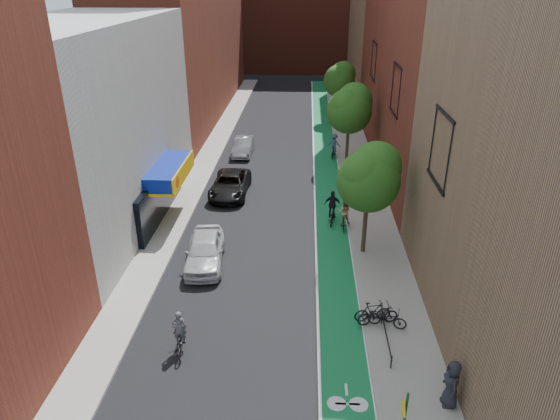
# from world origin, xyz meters

# --- Properties ---
(ground) EXTENTS (160.00, 160.00, 0.00)m
(ground) POSITION_xyz_m (0.00, 0.00, 0.00)
(ground) COLOR black
(ground) RESTS_ON ground
(bike_lane) EXTENTS (2.00, 68.00, 0.01)m
(bike_lane) POSITION_xyz_m (4.00, 26.00, 0.01)
(bike_lane) COLOR #157A35
(bike_lane) RESTS_ON ground
(sidewalk_left) EXTENTS (2.00, 68.00, 0.15)m
(sidewalk_left) POSITION_xyz_m (-6.00, 26.00, 0.07)
(sidewalk_left) COLOR gray
(sidewalk_left) RESTS_ON ground
(sidewalk_right) EXTENTS (3.00, 68.00, 0.15)m
(sidewalk_right) POSITION_xyz_m (6.50, 26.00, 0.07)
(sidewalk_right) COLOR gray
(sidewalk_right) RESTS_ON ground
(building_left_white) EXTENTS (8.00, 20.00, 12.00)m
(building_left_white) POSITION_xyz_m (-11.00, 14.00, 6.00)
(building_left_white) COLOR silver
(building_left_white) RESTS_ON ground
(building_left_far_red) EXTENTS (8.00, 36.00, 22.00)m
(building_left_far_red) POSITION_xyz_m (-11.00, 42.00, 11.00)
(building_left_far_red) COLOR maroon
(building_left_far_red) RESTS_ON ground
(building_right_mid_red) EXTENTS (8.00, 28.00, 22.00)m
(building_right_mid_red) POSITION_xyz_m (12.00, 26.00, 11.00)
(building_right_mid_red) COLOR maroon
(building_right_mid_red) RESTS_ON ground
(building_right_far_tan) EXTENTS (8.00, 20.00, 18.00)m
(building_right_far_tan) POSITION_xyz_m (12.00, 50.00, 9.00)
(building_right_far_tan) COLOR #8C6B4C
(building_right_far_tan) RESTS_ON ground
(building_far_closure) EXTENTS (30.00, 14.00, 20.00)m
(building_far_closure) POSITION_xyz_m (0.00, 72.00, 10.00)
(building_far_closure) COLOR maroon
(building_far_closure) RESTS_ON ground
(tree_near) EXTENTS (3.40, 3.36, 6.42)m
(tree_near) POSITION_xyz_m (5.65, 10.02, 4.66)
(tree_near) COLOR #332619
(tree_near) RESTS_ON ground
(tree_mid) EXTENTS (3.55, 3.53, 6.74)m
(tree_mid) POSITION_xyz_m (5.65, 24.02, 4.89)
(tree_mid) COLOR #332619
(tree_mid) RESTS_ON ground
(tree_far) EXTENTS (3.30, 3.25, 6.21)m
(tree_far) POSITION_xyz_m (5.65, 38.02, 4.50)
(tree_far) COLOR #332619
(tree_far) RESTS_ON ground
(parked_car_white) EXTENTS (2.40, 4.99, 1.64)m
(parked_car_white) POSITION_xyz_m (-3.00, 8.45, 0.82)
(parked_car_white) COLOR silver
(parked_car_white) RESTS_ON ground
(parked_car_black) EXTENTS (2.59, 5.43, 1.50)m
(parked_car_black) POSITION_xyz_m (-3.00, 17.90, 0.75)
(parked_car_black) COLOR black
(parked_car_black) RESTS_ON ground
(parked_car_silver) EXTENTS (1.59, 4.45, 1.46)m
(parked_car_silver) POSITION_xyz_m (-3.12, 26.71, 0.73)
(parked_car_silver) COLOR gray
(parked_car_silver) RESTS_ON ground
(cyclist_lead) EXTENTS (0.94, 1.86, 1.92)m
(cyclist_lead) POSITION_xyz_m (-2.73, 1.52, 0.63)
(cyclist_lead) COLOR black
(cyclist_lead) RESTS_ON ground
(cyclist_lane_near) EXTENTS (0.83, 1.52, 1.99)m
(cyclist_lane_near) POSITION_xyz_m (4.70, 12.96, 0.87)
(cyclist_lane_near) COLOR black
(cyclist_lane_near) RESTS_ON ground
(cyclist_lane_mid) EXTENTS (1.09, 1.93, 2.12)m
(cyclist_lane_mid) POSITION_xyz_m (4.03, 13.77, 0.79)
(cyclist_lane_mid) COLOR black
(cyclist_lane_mid) RESTS_ON ground
(cyclist_lane_far) EXTENTS (1.21, 1.88, 2.04)m
(cyclist_lane_far) POSITION_xyz_m (4.70, 26.34, 0.90)
(cyclist_lane_far) COLOR black
(cyclist_lane_far) RESTS_ON ground
(parked_bike_near) EXTENTS (1.80, 1.03, 0.90)m
(parked_bike_near) POSITION_xyz_m (5.99, 3.38, 0.60)
(parked_bike_near) COLOR black
(parked_bike_near) RESTS_ON sidewalk_right
(parked_bike_mid) EXTENTS (1.73, 0.78, 1.00)m
(parked_bike_mid) POSITION_xyz_m (5.40, 3.74, 0.65)
(parked_bike_mid) COLOR black
(parked_bike_mid) RESTS_ON sidewalk_right
(parked_bike_far) EXTENTS (1.97, 1.09, 0.98)m
(parked_bike_far) POSITION_xyz_m (5.59, 3.56, 0.64)
(parked_bike_far) COLOR black
(parked_bike_far) RESTS_ON sidewalk_right
(pedestrian) EXTENTS (0.61, 0.93, 1.90)m
(pedestrian) POSITION_xyz_m (7.60, -0.92, 1.10)
(pedestrian) COLOR #212129
(pedestrian) RESTS_ON sidewalk_right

